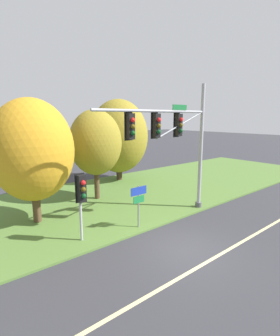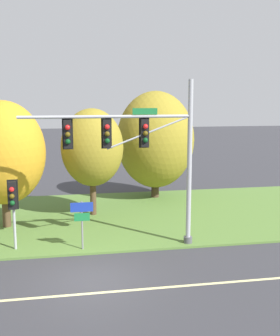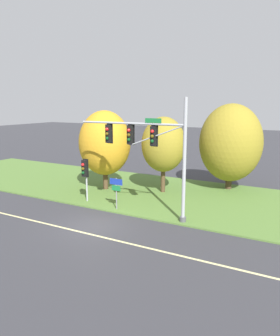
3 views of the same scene
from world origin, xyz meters
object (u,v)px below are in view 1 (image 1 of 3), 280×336
at_px(tree_nearest_road, 32,150).
at_px(pedestrian_signal_near_kerb, 81,193).
at_px(traffic_signal_mast, 176,136).
at_px(tree_behind_signpost, 119,136).
at_px(tree_left_of_mast, 96,143).
at_px(route_sign_post, 139,199).

bearing_deg(tree_nearest_road, pedestrian_signal_near_kerb, -77.80).
relative_size(traffic_signal_mast, tree_behind_signpost, 1.07).
bearing_deg(tree_nearest_road, tree_behind_signpost, 29.33).
bearing_deg(pedestrian_signal_near_kerb, traffic_signal_mast, -4.45).
relative_size(pedestrian_signal_near_kerb, tree_nearest_road, 0.48).
bearing_deg(tree_left_of_mast, pedestrian_signal_near_kerb, -126.26).
height_order(traffic_signal_mast, route_sign_post, traffic_signal_mast).
height_order(tree_nearest_road, tree_left_of_mast, tree_nearest_road).
height_order(route_sign_post, tree_left_of_mast, tree_left_of_mast).
xyz_separation_m(pedestrian_signal_near_kerb, tree_behind_signpost, (8.34, 8.88, 1.61)).
xyz_separation_m(traffic_signal_mast, route_sign_post, (-2.60, 0.04, -3.12)).
relative_size(pedestrian_signal_near_kerb, route_sign_post, 1.44).
relative_size(route_sign_post, tree_left_of_mast, 0.36).
bearing_deg(tree_left_of_mast, traffic_signal_mast, -73.18).
bearing_deg(route_sign_post, tree_left_of_mast, 81.11).
height_order(traffic_signal_mast, tree_behind_signpost, traffic_signal_mast).
relative_size(pedestrian_signal_near_kerb, tree_left_of_mast, 0.52).
relative_size(tree_nearest_road, tree_left_of_mast, 1.08).
distance_m(route_sign_post, tree_behind_signpost, 10.98).
distance_m(tree_nearest_road, tree_left_of_mast, 4.91).
distance_m(traffic_signal_mast, pedestrian_signal_near_kerb, 6.05).
bearing_deg(pedestrian_signal_near_kerb, route_sign_post, -7.49).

